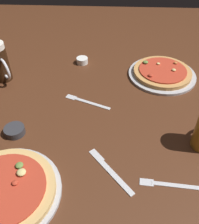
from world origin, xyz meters
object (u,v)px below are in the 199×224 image
pizza_plate_far (162,73)px  fork_spare (171,185)px  knife_right (110,170)px  pizza_plate_near (5,191)px  ramekin_butter (15,131)px  fork_left (86,102)px  beer_mug_dark (0,63)px  ramekin_sauce (82,61)px

pizza_plate_far → fork_spare: pizza_plate_far is taller
pizza_plate_far → knife_right: pizza_plate_far is taller
pizza_plate_near → ramekin_butter: 0.25m
pizza_plate_near → ramekin_butter: size_ratio=4.45×
fork_left → knife_right: (0.11, -0.35, -0.00)m
beer_mug_dark → fork_spare: size_ratio=0.89×
fork_left → pizza_plate_near: bearing=-114.9°
knife_right → ramekin_sauce: bearing=103.2°
ramekin_butter → pizza_plate_far: bearing=34.5°
pizza_plate_far → fork_left: 0.41m
ramekin_sauce → fork_spare: size_ratio=0.28×
beer_mug_dark → knife_right: bearing=-44.3°
pizza_plate_near → ramekin_sauce: 0.77m
fork_spare → pizza_plate_near: bearing=-173.8°
pizza_plate_near → knife_right: pizza_plate_near is taller
pizza_plate_far → knife_right: (-0.24, -0.56, -0.01)m
fork_left → fork_spare: 0.49m
pizza_plate_far → ramekin_butter: size_ratio=4.22×
ramekin_sauce → fork_left: 0.32m
fork_left → fork_spare: size_ratio=0.97×
ramekin_butter → fork_spare: ramekin_butter is taller
ramekin_sauce → knife_right: ramekin_sauce is taller
pizza_plate_near → fork_left: size_ratio=1.70×
beer_mug_dark → fork_left: size_ratio=0.92×
pizza_plate_far → knife_right: size_ratio=1.77×
pizza_plate_near → pizza_plate_far: bearing=50.1°
pizza_plate_near → beer_mug_dark: size_ratio=1.85×
knife_right → pizza_plate_far: bearing=66.8°
pizza_plate_far → knife_right: 0.61m
pizza_plate_near → pizza_plate_far: size_ratio=1.05×
pizza_plate_far → beer_mug_dark: 0.76m
pizza_plate_near → fork_left: (0.21, 0.44, -0.01)m
pizza_plate_far → ramekin_butter: pizza_plate_far is taller
beer_mug_dark → fork_spare: 0.89m
beer_mug_dark → fork_left: bearing=-20.5°
beer_mug_dark → pizza_plate_near: bearing=-71.7°
pizza_plate_far → fork_left: (-0.35, -0.22, -0.01)m
pizza_plate_near → fork_spare: size_ratio=1.64×
ramekin_sauce → fork_left: (0.05, -0.31, -0.01)m
pizza_plate_near → beer_mug_dark: 0.63m
knife_right → fork_spare: bearing=-13.0°
pizza_plate_near → fork_left: bearing=65.1°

